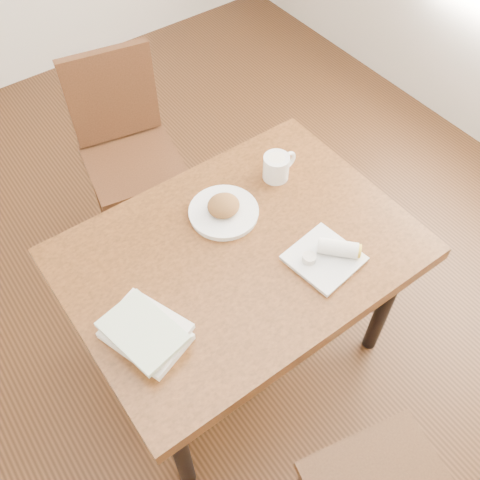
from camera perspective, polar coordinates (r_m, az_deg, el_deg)
ground at (r=2.48m, az=0.00°, el=-11.47°), size 4.00×5.00×0.01m
room_walls at (r=1.24m, az=0.00°, el=24.17°), size 4.02×5.02×2.80m
table at (r=1.90m, az=0.00°, el=-2.45°), size 1.18×0.86×0.75m
chair_far at (r=2.56m, az=-12.06°, el=10.28°), size 0.49×0.49×0.95m
plate_scone at (r=1.91m, az=-1.76°, el=3.24°), size 0.25×0.25×0.08m
coffee_mug at (r=2.03m, az=3.98°, el=7.85°), size 0.15×0.10×0.10m
plate_burrito at (r=1.81m, az=9.43°, el=-1.60°), size 0.24×0.24×0.07m
book_stack at (r=1.65m, az=-10.07°, el=-9.63°), size 0.25×0.30×0.07m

